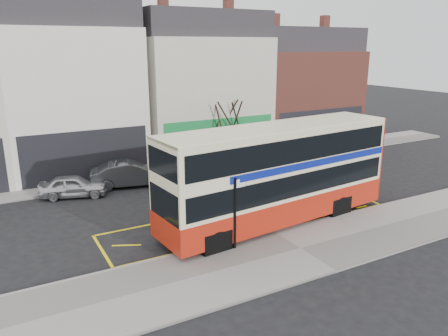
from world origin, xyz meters
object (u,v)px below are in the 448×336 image
bus_stop_post (236,206)px  car_grey (130,174)px  car_silver (73,186)px  car_white (291,153)px  street_tree_right (228,109)px  double_decker_bus (278,173)px

bus_stop_post → car_grey: (-1.21, 10.24, -1.19)m
bus_stop_post → car_silver: size_ratio=0.83×
bus_stop_post → car_white: 14.42m
car_silver → street_tree_right: street_tree_right is taller
car_white → street_tree_right: (-4.25, 1.55, 3.21)m
car_silver → car_white: size_ratio=0.77×
street_tree_right → car_silver: bearing=-171.3°
car_silver → car_grey: 3.29m
bus_stop_post → car_white: bearing=37.4°
car_silver → car_grey: car_grey is taller
double_decker_bus → car_white: 11.17m
double_decker_bus → street_tree_right: size_ratio=2.05×
car_white → street_tree_right: bearing=83.2°
double_decker_bus → car_grey: bearing=111.3°
bus_stop_post → car_grey: 10.38m
bus_stop_post → car_grey: bus_stop_post is taller
double_decker_bus → street_tree_right: (2.93, 9.92, 1.47)m
car_grey → bus_stop_post: bearing=-161.0°
car_white → double_decker_bus: bearing=152.6°
double_decker_bus → street_tree_right: bearing=68.0°
car_grey → street_tree_right: 8.04m
car_white → street_tree_right: size_ratio=0.81×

